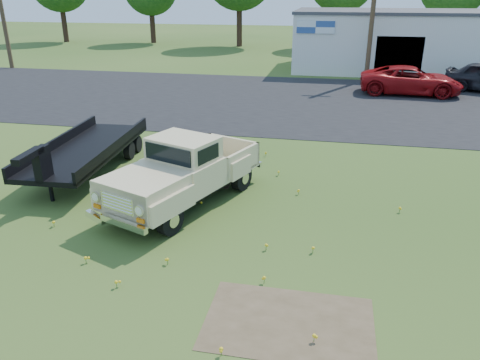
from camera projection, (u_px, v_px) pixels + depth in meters
The scene contains 10 objects.
ground at pixel (240, 235), 11.36m from camera, with size 140.00×140.00×0.00m, color #2F4F19.
asphalt_lot at pixel (295, 101), 24.97m from camera, with size 90.00×14.00×0.02m, color black.
dirt_patch_a at pixel (289, 323), 8.37m from camera, with size 3.00×2.00×0.01m, color brown.
dirt_patch_b at pixel (200, 177), 14.90m from camera, with size 2.20×1.60×0.01m, color brown.
commercial_building at pixel (394, 40), 33.96m from camera, with size 14.20×8.20×4.15m.
utility_pole_west at pixel (0, 3), 33.58m from camera, with size 1.60×0.30×9.00m.
utility_pole_mid at pixel (373, 5), 28.85m from camera, with size 1.60×0.30×9.00m.
vintage_pickup_truck at pixel (185, 171), 12.72m from camera, with size 2.05×5.28×1.92m, color #C5B484, non-canonical shape.
flatbed_trailer at pixel (86, 146), 15.05m from camera, with size 2.09×6.26×1.71m, color black, non-canonical shape.
red_pickup at pixel (411, 81), 26.25m from camera, with size 2.55×5.52×1.53m, color #9A0E11.
Camera 1 is at (1.97, -9.81, 5.55)m, focal length 35.00 mm.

